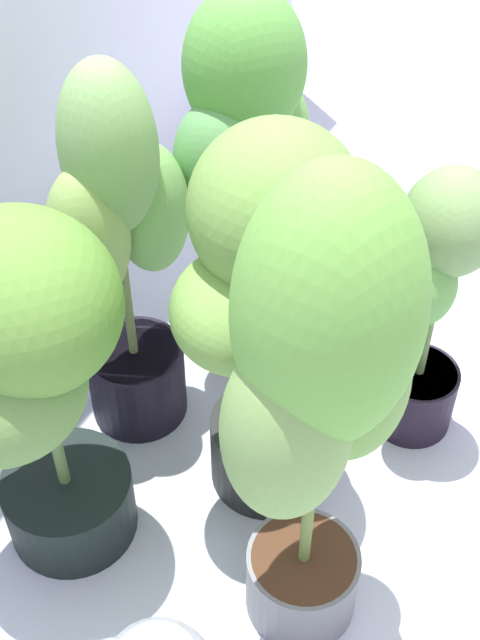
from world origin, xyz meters
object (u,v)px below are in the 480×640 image
at_px(potted_plant_back_center, 122,249).
at_px(potted_plant_center, 273,300).
at_px(potted_plant_front_right, 432,298).
at_px(potted_plant_back_right, 248,160).
at_px(potted_plant_front_left, 319,390).
at_px(potted_plant_back_left, 26,371).

height_order(potted_plant_back_center, potted_plant_center, potted_plant_back_center).
xyz_separation_m(potted_plant_front_right, potted_plant_back_center, (-0.27, 0.60, 0.09)).
relative_size(potted_plant_front_right, potted_plant_back_right, 0.75).
relative_size(potted_plant_front_left, potted_plant_back_right, 1.10).
relative_size(potted_plant_front_left, potted_plant_front_right, 1.47).
bearing_deg(potted_plant_back_center, potted_plant_back_left, -172.79).
distance_m(potted_plant_front_right, potted_plant_back_right, 0.50).
xyz_separation_m(potted_plant_front_left, potted_plant_back_left, (-0.09, 0.52, -0.14)).
xyz_separation_m(potted_plant_back_left, potted_plant_center, (0.33, -0.32, 0.04)).
bearing_deg(potted_plant_back_center, potted_plant_front_right, -65.73).
relative_size(potted_plant_back_center, potted_plant_center, 1.02).
height_order(potted_plant_front_right, potted_plant_back_left, potted_plant_back_left).
bearing_deg(potted_plant_front_right, potted_plant_back_right, 83.59).
xyz_separation_m(potted_plant_center, potted_plant_back_right, (0.36, 0.24, 0.02)).
bearing_deg(potted_plant_front_right, potted_plant_center, 143.74).
relative_size(potted_plant_front_right, potted_plant_back_center, 0.77).
bearing_deg(potted_plant_back_center, potted_plant_front_left, -116.55).
bearing_deg(potted_plant_front_right, potted_plant_front_left, 177.15).
xyz_separation_m(potted_plant_front_left, potted_plant_back_center, (0.28, 0.57, -0.16)).
bearing_deg(potted_plant_back_center, potted_plant_back_right, -21.36).
bearing_deg(potted_plant_center, potted_plant_back_left, 136.14).
bearing_deg(potted_plant_back_left, potted_plant_back_center, 7.21).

